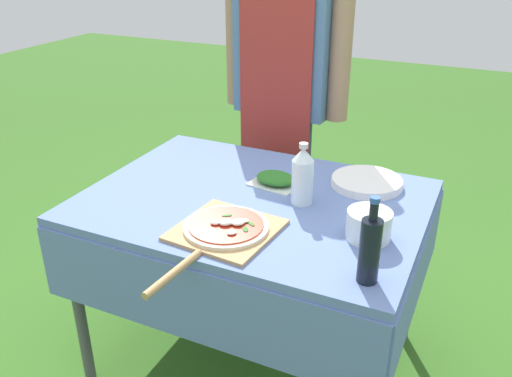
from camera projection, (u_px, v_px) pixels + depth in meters
ground_plane at (254, 356)px, 2.34m from camera, size 12.00×12.00×0.00m
prep_table at (254, 218)px, 2.05m from camera, size 1.25×0.93×0.77m
person_cook at (285, 81)px, 2.59m from camera, size 0.64×0.24×1.71m
pizza_on_peel at (224, 230)px, 1.77m from camera, size 0.34×0.58×0.05m
oil_bottle at (370, 249)px, 1.49m from camera, size 0.06×0.06×0.27m
water_bottle at (302, 176)px, 1.93m from camera, size 0.08×0.08×0.23m
herb_container at (276, 179)px, 2.11m from camera, size 0.20×0.17×0.05m
mixing_tub at (369, 225)px, 1.73m from camera, size 0.15×0.15×0.10m
plate_stack at (367, 182)px, 2.10m from camera, size 0.28×0.28×0.03m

